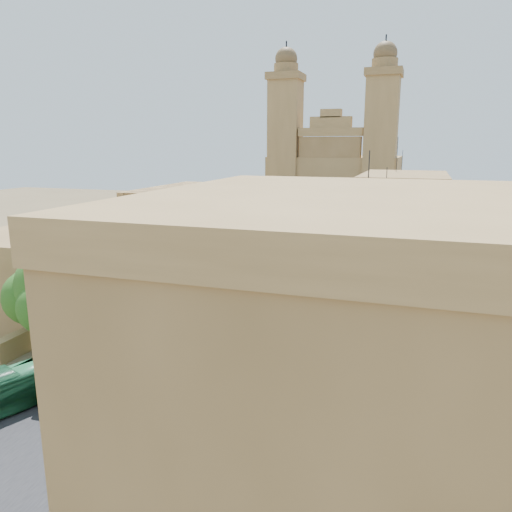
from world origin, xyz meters
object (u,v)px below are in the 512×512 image
Objects in this scene: street_tree_d at (240,231)px; red_truck at (197,353)px; street_tree_b at (171,261)px; car_dkblue at (272,257)px; bus_cream_east at (303,293)px; streetlamp at (140,439)px; pedestrian_c at (302,324)px; car_white_a at (239,270)px; car_blue_b at (294,240)px; street_tree_c at (211,238)px; car_white_b at (293,263)px; street_tree_a at (112,286)px; olive_pickup at (307,290)px; bus_green_north at (96,358)px; pedestrian_a at (296,340)px; ficus_tree at (58,291)px; car_blue_a at (206,314)px; car_cream at (268,306)px; bus_red_east at (242,327)px; bus_green_south at (9,389)px.

street_tree_d reaches higher than red_truck.
street_tree_b is 18.28m from car_dkblue.
streetlamp is at bearing 109.41° from bus_cream_east.
car_dkblue is 2.81× the size of pedestrian_c.
car_blue_b reaches higher than car_white_a.
car_white_b is (11.46, 1.85, -3.12)m from street_tree_c.
street_tree_a is 24.00m from street_tree_c.
street_tree_b is at bearing 31.41° from car_white_b.
street_tree_c is 20.56m from olive_pickup.
bus_green_north is at bearing -75.38° from street_tree_b.
pedestrian_a is at bearing -36.09° from street_tree_b.
street_tree_d reaches higher than pedestrian_c.
ficus_tree reaches higher than olive_pickup.
streetlamp is 2.33× the size of car_white_b.
street_tree_d is at bearing 90.00° from street_tree_b.
car_blue_a is at bearing 108.76° from streetlamp.
street_tree_b is 0.45× the size of bus_green_north.
street_tree_d is 62.61m from streetlamp.
red_truck reaches higher than car_cream.
street_tree_b is 12.93m from car_blue_a.
car_blue_b is at bearing -72.63° from pedestrian_a.
red_truck reaches higher than car_white_a.
bus_red_east is at bearing 92.83° from car_cream.
bus_green_north is 15.80m from pedestrian_a.
car_blue_b is at bearing 67.54° from street_tree_c.
street_tree_b reaches higher than car_blue_a.
street_tree_d is at bearing 106.17° from red_truck.
street_tree_d is 0.60× the size of red_truck.
bus_green_south is 43.27m from car_white_b.
car_white_a is at bearing -123.77° from car_dkblue.
pedestrian_c is (6.74, -23.44, 0.15)m from car_white_b.
olive_pickup is 1.60× the size of car_white_b.
car_white_b reaches higher than car_white_a.
street_tree_b is 1.09× the size of street_tree_d.
red_truck is at bearing -57.80° from street_tree_b.
bus_green_north is at bearing -81.14° from car_blue_b.
street_tree_c is 1.70× the size of car_blue_a.
bus_red_east is at bearing -51.70° from car_white_a.
bus_cream_east is at bearing -179.97° from pedestrian_c.
bus_cream_east is 20.18m from car_dkblue.
red_truck reaches higher than pedestrian_c.
bus_green_north reaches higher than car_blue_a.
car_blue_b is at bearing -77.06° from bus_red_east.
street_tree_d is at bearing -130.59° from car_blue_b.
car_cream is at bearing 48.16° from ficus_tree.
car_cream is (-2.81, -5.38, -0.43)m from olive_pickup.
bus_red_east is 8.47m from car_cream.
car_white_b is at bearing 101.22° from bus_green_south.
streetlamp is 0.85× the size of bus_green_south.
street_tree_c is 40.89m from bus_green_south.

